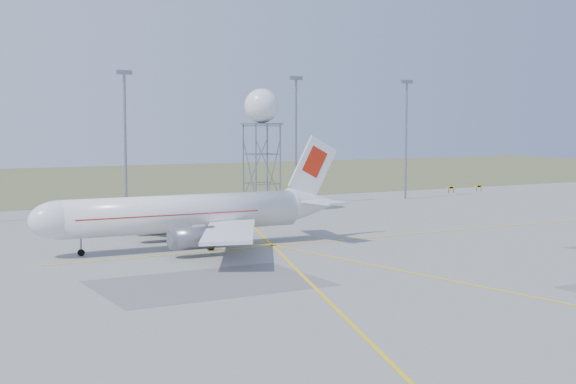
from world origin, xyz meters
TOP-DOWN VIEW (x-y plane):
  - ground at (0.00, 0.00)m, footprint 400.00×400.00m
  - grass_strip at (0.00, 140.00)m, footprint 400.00×120.00m
  - mast_b at (-10.00, 66.00)m, footprint 2.20×0.50m
  - mast_c at (18.00, 66.00)m, footprint 2.20×0.50m
  - mast_d at (40.00, 66.00)m, footprint 2.20×0.50m
  - taxi_sign_near at (55.60, 72.00)m, footprint 1.60×0.17m
  - taxi_sign_far at (62.60, 72.00)m, footprint 1.60×0.17m
  - airliner_main at (-14.14, 33.24)m, footprint 34.26×33.31m
  - radar_tower at (8.25, 59.23)m, footprint 4.99×4.99m
  - fire_truck at (-12.07, 48.59)m, footprint 8.48×6.16m

SIDE VIEW (x-z plane):
  - ground at x=0.00m, z-range 0.00..0.00m
  - grass_strip at x=0.00m, z-range 0.00..0.03m
  - taxi_sign_near at x=55.60m, z-range 0.29..1.49m
  - taxi_sign_far at x=62.60m, z-range 0.29..1.49m
  - fire_truck at x=-12.07m, z-range -0.06..3.19m
  - airliner_main at x=-14.14m, z-range -2.26..9.40m
  - radar_tower at x=8.25m, z-range 1.11..19.18m
  - mast_b at x=-10.00m, z-range 1.82..22.32m
  - mast_c at x=18.00m, z-range 1.82..22.32m
  - mast_d at x=40.00m, z-range 1.82..22.32m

